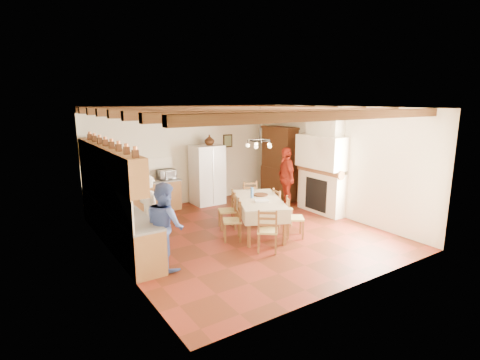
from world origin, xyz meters
The scene contains 31 objects.
floor centered at (0.00, 0.00, -0.01)m, with size 6.00×6.50×0.02m, color #532110.
ceiling centered at (0.00, 0.00, 3.01)m, with size 6.00×6.50×0.02m, color silver.
wall_back centered at (0.00, 3.26, 1.50)m, with size 6.00×0.02×3.00m, color #F3ECC9.
wall_front centered at (0.00, -3.26, 1.50)m, with size 6.00×0.02×3.00m, color #F3ECC9.
wall_left centered at (-3.01, 0.00, 1.50)m, with size 0.02×6.50×3.00m, color #F3ECC9.
wall_right centered at (3.01, 0.00, 1.50)m, with size 0.02×6.50×3.00m, color #F3ECC9.
ceiling_beams centered at (0.00, 0.00, 2.91)m, with size 6.00×6.30×0.16m, color #3C1D10, non-canonical shape.
lower_cabinets_left centered at (-2.70, 1.05, 0.43)m, with size 0.60×4.30×0.86m, color brown.
lower_cabinets_back centered at (-1.55, 2.95, 0.43)m, with size 2.30×0.60×0.86m, color brown.
countertop_left centered at (-2.70, 1.05, 0.88)m, with size 0.62×4.30×0.04m, color slate.
countertop_back centered at (-1.55, 2.95, 0.88)m, with size 2.34×0.62×0.04m, color slate.
backsplash_left centered at (-2.98, 1.05, 1.20)m, with size 0.03×4.30×0.60m, color white.
backsplash_back centered at (-1.55, 3.23, 1.20)m, with size 2.30×0.03×0.60m, color white.
upper_cabinets centered at (-2.83, 1.05, 1.85)m, with size 0.35×4.20×0.70m, color brown.
fireplace centered at (2.72, 0.20, 1.40)m, with size 0.56×1.60×2.80m, color #EEE5C7, non-canonical shape.
wall_picture centered at (1.55, 3.23, 1.85)m, with size 0.34×0.03×0.42m, color black.
refrigerator centered at (0.55, 2.82, 0.91)m, with size 0.91×0.75×1.81m, color white.
hutch centered at (2.75, 2.03, 1.16)m, with size 0.54×1.28×2.33m, color #3C2710, non-canonical shape.
dining_table centered at (0.33, -0.18, 0.77)m, with size 1.71×2.18×0.85m.
chandelier centered at (0.33, -0.18, 2.25)m, with size 0.47×0.47×0.03m, color black.
chair_left_near centered at (-0.47, -0.23, 0.48)m, with size 0.42×0.40×0.96m, color brown, non-canonical shape.
chair_left_far centered at (-0.15, 0.51, 0.48)m, with size 0.42×0.40×0.96m, color brown, non-canonical shape.
chair_right_near centered at (0.87, -0.87, 0.48)m, with size 0.42×0.40×0.96m, color brown, non-canonical shape.
chair_right_far centered at (1.15, -0.06, 0.48)m, with size 0.42×0.40×0.96m, color brown, non-canonical shape.
chair_end_near centered at (-0.19, -1.20, 0.48)m, with size 0.42×0.40×0.96m, color brown, non-canonical shape.
chair_end_far centered at (0.92, 0.95, 0.48)m, with size 0.42×0.40×0.96m, color brown, non-canonical shape.
person_man centered at (-2.29, 0.07, 0.85)m, with size 0.62×0.41×1.69m, color silver.
person_woman_blue centered at (-2.28, -0.73, 0.84)m, with size 0.81×0.63×1.67m, color #41579F.
person_woman_red centered at (2.29, 1.16, 0.91)m, with size 1.06×0.44×1.81m, color red.
microwave centered at (-0.72, 2.95, 1.04)m, with size 0.50×0.34×0.28m, color silver.
fridge_vase centered at (0.65, 2.82, 1.97)m, with size 0.30×0.30×0.31m, color #3C2710.
Camera 1 is at (-4.79, -7.14, 3.18)m, focal length 28.00 mm.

